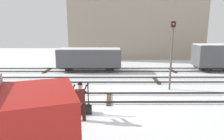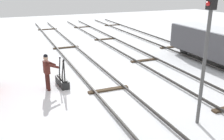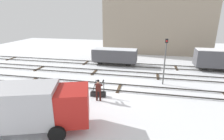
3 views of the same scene
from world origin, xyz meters
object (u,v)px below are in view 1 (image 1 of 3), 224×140
(switch_lever_frame, at_px, (78,109))
(signal_post, at_px, (172,49))
(freight_car_near_switch, at_px, (90,58))
(rail_worker, at_px, (81,99))

(switch_lever_frame, relative_size, signal_post, 0.34)
(switch_lever_frame, relative_size, freight_car_near_switch, 0.25)
(switch_lever_frame, distance_m, freight_car_near_switch, 9.45)
(switch_lever_frame, xyz_separation_m, signal_post, (5.27, 3.68, 2.35))
(rail_worker, relative_size, freight_car_near_switch, 0.30)
(signal_post, height_order, freight_car_near_switch, signal_post)
(switch_lever_frame, height_order, signal_post, signal_post)
(signal_post, xyz_separation_m, freight_car_near_switch, (-5.73, 5.71, -1.36))
(switch_lever_frame, distance_m, signal_post, 6.84)
(switch_lever_frame, bearing_deg, signal_post, 30.33)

